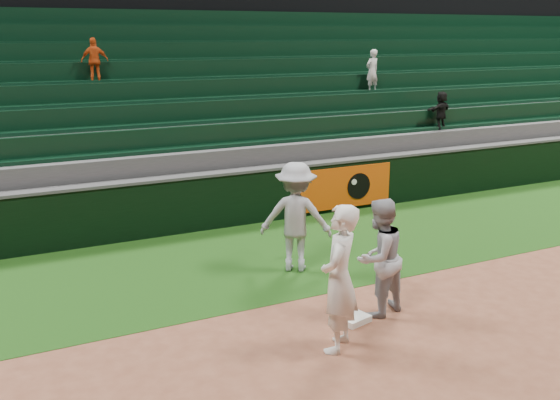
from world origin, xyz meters
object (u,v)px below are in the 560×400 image
object	(u,v)px
first_base	(352,318)
base_coach	(296,217)
first_baseman	(339,279)
baserunner	(379,257)

from	to	relation	value
first_base	base_coach	distance (m)	2.44
first_base	first_baseman	distance (m)	1.32
base_coach	first_base	bearing A→B (deg)	117.49
base_coach	baserunner	bearing A→B (deg)	130.23
base_coach	first_baseman	bearing A→B (deg)	106.55
first_baseman	baserunner	bearing A→B (deg)	167.54
first_baseman	baserunner	distance (m)	1.32
first_base	baserunner	size ratio (longest dim) A/B	0.24
first_base	first_baseman	xyz separation A→B (m)	(-0.63, -0.62, 0.97)
first_baseman	baserunner	size ratio (longest dim) A/B	1.12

